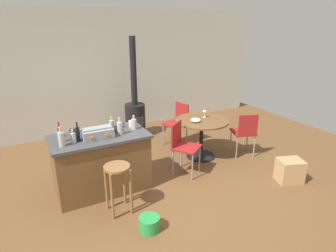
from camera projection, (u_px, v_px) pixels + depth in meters
name	position (u px, v px, depth m)	size (l,w,h in m)	color
ground_plane	(169.00, 188.00, 4.48)	(8.80, 8.80, 0.00)	brown
back_wall	(105.00, 72.00, 6.55)	(8.00, 0.10, 2.70)	beige
kitchen_island	(101.00, 163.00, 4.32)	(1.39, 0.74, 0.88)	brown
wooden_stool	(118.00, 179.00, 3.78)	(0.34, 0.34, 0.68)	olive
dining_table	(202.00, 129.00, 5.36)	(0.98, 0.98, 0.73)	black
folding_chair_near	(245.00, 131.00, 5.42)	(0.51, 0.51, 0.85)	maroon
folding_chair_far	(178.00, 121.00, 5.92)	(0.48, 0.48, 0.87)	maroon
folding_chair_left	(183.00, 144.00, 4.79)	(0.56, 0.56, 0.87)	maroon
wood_stove	(135.00, 113.00, 6.39)	(0.44, 0.45, 2.15)	black
toolbox	(97.00, 133.00, 4.06)	(0.42, 0.25, 0.16)	gray
bottle_0	(61.00, 139.00, 3.78)	(0.08, 0.08, 0.27)	#B7B2AD
bottle_1	(60.00, 134.00, 3.91)	(0.06, 0.06, 0.29)	maroon
bottle_2	(78.00, 134.00, 3.96)	(0.06, 0.06, 0.26)	black
bottle_3	(120.00, 128.00, 4.18)	(0.08, 0.08, 0.26)	#B7B2AD
bottle_4	(112.00, 125.00, 4.37)	(0.07, 0.07, 0.20)	#B7B2AD
bottle_5	(134.00, 124.00, 4.39)	(0.08, 0.08, 0.22)	#B7B2AD
bottle_6	(73.00, 138.00, 3.89)	(0.07, 0.07, 0.19)	#B7B2AD
cup_0	(73.00, 132.00, 4.17)	(0.12, 0.08, 0.10)	#383838
cup_1	(131.00, 124.00, 4.51)	(0.11, 0.08, 0.09)	white
cup_2	(117.00, 128.00, 4.30)	(0.12, 0.08, 0.11)	#383838
cup_3	(120.00, 125.00, 4.47)	(0.12, 0.08, 0.09)	#383838
cup_4	(58.00, 134.00, 4.10)	(0.12, 0.08, 0.08)	#4C7099
wine_glass	(205.00, 112.00, 5.41)	(0.07, 0.07, 0.14)	silver
serving_bowl	(196.00, 120.00, 5.18)	(0.18, 0.18, 0.07)	white
cardboard_box	(290.00, 171.00, 4.63)	(0.38, 0.31, 0.37)	tan
plastic_bucket	(149.00, 224.00, 3.56)	(0.26, 0.26, 0.18)	green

